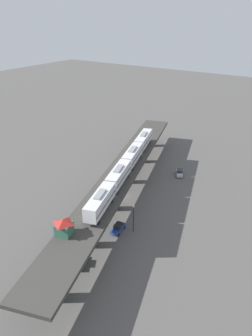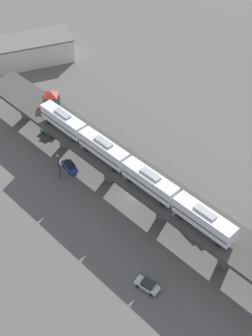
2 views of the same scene
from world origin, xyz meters
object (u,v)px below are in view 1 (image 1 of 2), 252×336
(street_car_green, at_px, (78,261))
(signal_hut, at_px, (64,227))
(street_lamp, at_px, (133,217))
(street_car_silver, at_px, (180,173))
(street_car_blue, at_px, (118,228))
(delivery_truck, at_px, (120,167))
(subway_train, at_px, (126,164))

(street_car_green, bearing_deg, signal_hut, 34.77)
(signal_hut, bearing_deg, street_lamp, -107.22)
(street_car_silver, xyz_separation_m, street_car_blue, (-0.60, 33.56, 0.00))
(street_car_green, xyz_separation_m, delivery_truck, (16.78, -38.66, 0.82))
(delivery_truck, bearing_deg, street_lamp, 130.49)
(street_car_blue, bearing_deg, street_car_silver, -88.97)
(street_car_blue, relative_size, street_lamp, 0.66)
(signal_hut, height_order, delivery_truck, signal_hut)
(street_car_green, height_order, delivery_truck, delivery_truck)
(subway_train, bearing_deg, street_lamp, 129.97)
(signal_hut, distance_m, street_car_blue, 16.87)
(signal_hut, height_order, street_lamp, signal_hut)
(street_car_blue, height_order, street_lamp, street_lamp)
(street_car_silver, distance_m, street_lamp, 32.12)
(street_car_blue, relative_size, delivery_truck, 0.62)
(street_car_blue, bearing_deg, street_car_green, 88.22)
(delivery_truck, bearing_deg, subway_train, 131.00)
(street_car_silver, height_order, street_lamp, street_lamp)
(subway_train, relative_size, street_car_blue, 10.54)
(street_car_silver, bearing_deg, signal_hut, 88.13)
(street_car_green, height_order, street_lamp, street_lamp)
(street_car_silver, relative_size, street_lamp, 0.68)
(street_car_blue, relative_size, street_car_green, 0.98)
(delivery_truck, relative_size, street_lamp, 1.06)
(subway_train, height_order, signal_hut, subway_train)
(signal_hut, relative_size, street_car_silver, 0.85)
(street_lamp, bearing_deg, street_car_blue, 31.70)
(subway_train, height_order, street_lamp, subway_train)
(subway_train, distance_m, street_car_green, 28.96)
(subway_train, height_order, street_car_blue, subway_train)
(subway_train, distance_m, signal_hut, 28.39)
(subway_train, distance_m, street_car_silver, 22.92)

